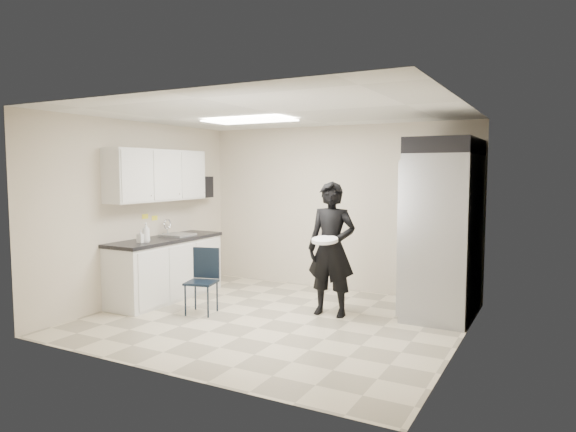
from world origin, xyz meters
The scene contains 21 objects.
floor centered at (0.00, 0.00, 0.00)m, with size 4.50×4.50×0.00m, color #C3B699.
ceiling centered at (0.00, 0.00, 2.60)m, with size 4.50×4.50×0.00m, color silver.
back_wall centered at (0.00, 2.00, 1.30)m, with size 4.50×4.50×0.00m, color beige.
left_wall centered at (-2.25, 0.00, 1.30)m, with size 4.00×4.00×0.00m, color beige.
right_wall centered at (2.25, 0.00, 1.30)m, with size 4.00×4.00×0.00m, color beige.
ceiling_panel centered at (-0.60, 0.40, 2.57)m, with size 1.20×0.60×0.02m, color white.
lower_counter centered at (-1.95, 0.20, 0.43)m, with size 0.60×1.90×0.86m, color silver.
countertop centered at (-1.95, 0.20, 0.89)m, with size 0.64×1.95×0.05m, color black.
sink centered at (-1.93, 0.45, 0.87)m, with size 0.42×0.40×0.14m, color gray.
faucet centered at (-2.13, 0.45, 1.02)m, with size 0.02×0.02×0.24m, color silver.
upper_cabinets centered at (-2.08, 0.20, 1.83)m, with size 0.35×1.80×0.75m, color silver.
towel_dispenser centered at (-2.14, 1.35, 1.62)m, with size 0.22×0.30×0.35m, color black.
notice_sticker_left centered at (-2.24, 0.10, 1.22)m, with size 0.00×0.12×0.07m, color yellow.
notice_sticker_right centered at (-2.24, 0.30, 1.18)m, with size 0.00×0.12×0.07m, color yellow.
commercial_fridge centered at (1.83, 1.27, 1.05)m, with size 0.80×1.35×2.10m, color gray.
fridge_compressor centered at (1.83, 1.27, 2.20)m, with size 0.80×1.35×0.20m, color black.
folding_chair centered at (-0.99, -0.20, 0.42)m, with size 0.37×0.37×0.84m, color black.
man_tuxedo centered at (0.55, 0.56, 0.88)m, with size 0.64×0.43×1.75m, color black.
bucket_lid centered at (0.56, 0.31, 1.02)m, with size 0.33×0.33×0.04m, color silver.
soap_bottle_a centered at (-1.85, -0.30, 1.05)m, with size 0.11×0.11×0.27m, color silver.
soap_bottle_b centered at (-1.88, -0.37, 1.00)m, with size 0.08×0.08×0.18m, color silver.
Camera 1 is at (3.18, -5.54, 1.89)m, focal length 32.00 mm.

